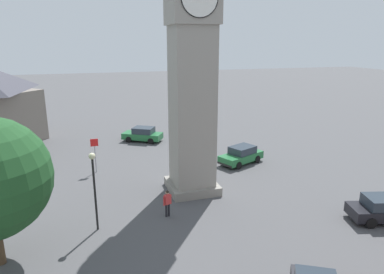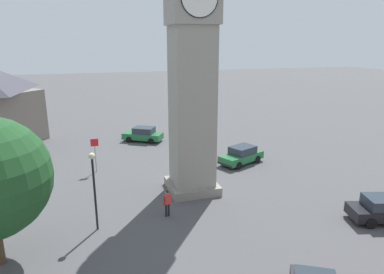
{
  "view_description": "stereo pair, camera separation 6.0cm",
  "coord_description": "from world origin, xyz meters",
  "px_view_note": "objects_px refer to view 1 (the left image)",
  "views": [
    {
      "loc": [
        6.71,
        21.87,
        10.29
      ],
      "look_at": [
        0.0,
        0.0,
        3.93
      ],
      "focal_mm": 32.35,
      "sensor_mm": 36.0,
      "label": 1
    },
    {
      "loc": [
        6.65,
        21.89,
        10.29
      ],
      "look_at": [
        0.0,
        0.0,
        3.93
      ],
      "focal_mm": 32.35,
      "sensor_mm": 36.0,
      "label": 2
    }
  ],
  "objects_px": {
    "car_red_corner": "(143,134)",
    "pedestrian": "(167,201)",
    "clock_tower": "(192,15)",
    "road_sign": "(95,150)",
    "car_white_side": "(241,155)",
    "lamp_post": "(94,179)"
  },
  "relations": [
    {
      "from": "lamp_post",
      "to": "road_sign",
      "type": "height_order",
      "value": "lamp_post"
    },
    {
      "from": "car_red_corner",
      "to": "lamp_post",
      "type": "xyz_separation_m",
      "value": [
        5.35,
        17.07,
        2.33
      ]
    },
    {
      "from": "clock_tower",
      "to": "car_white_side",
      "type": "distance_m",
      "value": 13.14
    },
    {
      "from": "lamp_post",
      "to": "road_sign",
      "type": "bearing_deg",
      "value": -91.63
    },
    {
      "from": "car_white_side",
      "to": "road_sign",
      "type": "bearing_deg",
      "value": -7.3
    },
    {
      "from": "car_red_corner",
      "to": "pedestrian",
      "type": "distance_m",
      "value": 16.79
    },
    {
      "from": "car_red_corner",
      "to": "pedestrian",
      "type": "relative_size",
      "value": 2.61
    },
    {
      "from": "clock_tower",
      "to": "pedestrian",
      "type": "bearing_deg",
      "value": 52.11
    },
    {
      "from": "car_white_side",
      "to": "pedestrian",
      "type": "bearing_deg",
      "value": 41.59
    },
    {
      "from": "clock_tower",
      "to": "road_sign",
      "type": "bearing_deg",
      "value": -41.19
    },
    {
      "from": "car_red_corner",
      "to": "road_sign",
      "type": "xyz_separation_m",
      "value": [
        5.08,
        7.84,
        1.14
      ]
    },
    {
      "from": "car_white_side",
      "to": "lamp_post",
      "type": "xyz_separation_m",
      "value": [
        12.42,
        7.67,
        2.33
      ]
    },
    {
      "from": "car_white_side",
      "to": "pedestrian",
      "type": "relative_size",
      "value": 2.64
    },
    {
      "from": "car_white_side",
      "to": "road_sign",
      "type": "distance_m",
      "value": 12.31
    },
    {
      "from": "clock_tower",
      "to": "car_white_side",
      "type": "xyz_separation_m",
      "value": [
        -5.73,
        -4.07,
        -11.11
      ]
    },
    {
      "from": "clock_tower",
      "to": "pedestrian",
      "type": "xyz_separation_m",
      "value": [
        2.56,
        3.29,
        -10.86
      ]
    },
    {
      "from": "clock_tower",
      "to": "road_sign",
      "type": "distance_m",
      "value": 13.13
    },
    {
      "from": "pedestrian",
      "to": "lamp_post",
      "type": "bearing_deg",
      "value": 4.43
    },
    {
      "from": "car_red_corner",
      "to": "road_sign",
      "type": "relative_size",
      "value": 1.57
    },
    {
      "from": "clock_tower",
      "to": "lamp_post",
      "type": "height_order",
      "value": "clock_tower"
    },
    {
      "from": "car_white_side",
      "to": "pedestrian",
      "type": "distance_m",
      "value": 11.08
    },
    {
      "from": "lamp_post",
      "to": "road_sign",
      "type": "xyz_separation_m",
      "value": [
        -0.26,
        -9.23,
        -1.19
      ]
    }
  ]
}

